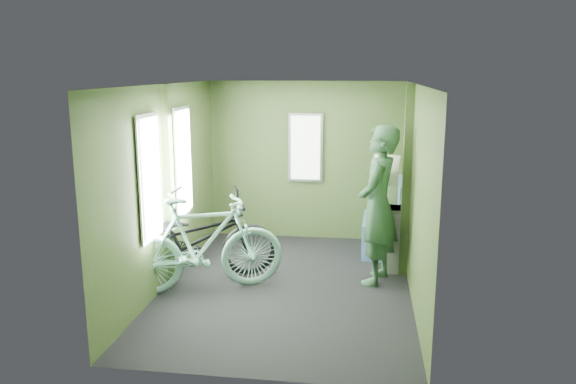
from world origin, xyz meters
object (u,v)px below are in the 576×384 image
(bicycle_black, at_px, (196,281))
(bench_seat, at_px, (384,231))
(waste_box, at_px, (396,239))
(passenger, at_px, (378,205))
(bicycle_mint, at_px, (204,291))

(bicycle_black, xyz_separation_m, bench_seat, (2.25, 1.42, 0.30))
(bicycle_black, height_order, bench_seat, bench_seat)
(bicycle_black, distance_m, waste_box, 2.49)
(passenger, distance_m, waste_box, 0.72)
(bicycle_mint, xyz_separation_m, passenger, (1.93, 0.58, 0.93))
(bicycle_mint, relative_size, waste_box, 2.29)
(bicycle_black, bearing_deg, bicycle_mint, -169.49)
(bench_seat, bearing_deg, passenger, -94.44)
(bench_seat, bearing_deg, waste_box, -79.05)
(bicycle_black, height_order, passenger, passenger)
(passenger, distance_m, bench_seat, 1.31)
(passenger, height_order, waste_box, passenger)
(bicycle_mint, bearing_deg, passenger, -96.47)
(passenger, bearing_deg, bicycle_black, -66.82)
(bench_seat, bearing_deg, bicycle_mint, -138.22)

